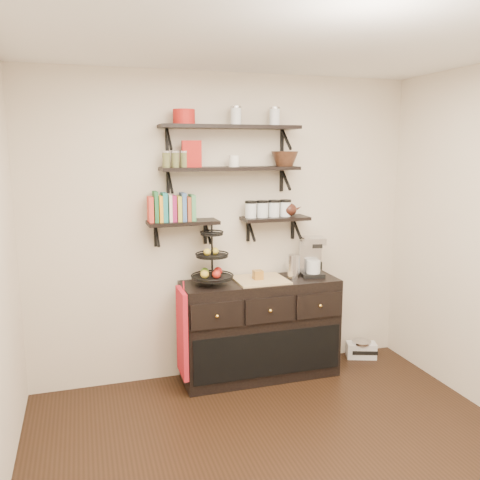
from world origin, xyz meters
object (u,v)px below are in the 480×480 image
at_px(fruit_stand, 212,264).
at_px(coffee_maker, 312,257).
at_px(sideboard, 260,329).
at_px(radio, 361,349).

relative_size(fruit_stand, coffee_maker, 1.44).
bearing_deg(sideboard, coffee_maker, 2.83).
height_order(fruit_stand, coffee_maker, fruit_stand).
relative_size(coffee_maker, radio, 1.15).
bearing_deg(sideboard, radio, 4.35).
bearing_deg(coffee_maker, fruit_stand, -167.62).
height_order(coffee_maker, radio, coffee_maker).
distance_m(sideboard, radio, 1.16).
relative_size(sideboard, radio, 4.41).
bearing_deg(sideboard, fruit_stand, 179.49).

